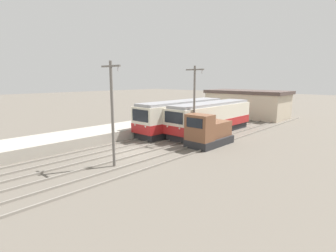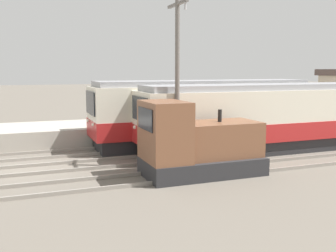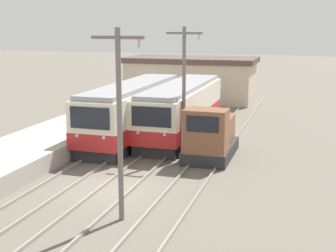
{
  "view_description": "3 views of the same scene",
  "coord_description": "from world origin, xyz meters",
  "px_view_note": "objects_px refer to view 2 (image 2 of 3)",
  "views": [
    {
      "loc": [
        16.48,
        -13.37,
        6.05
      ],
      "look_at": [
        -0.11,
        4.45,
        1.65
      ],
      "focal_mm": 28.0,
      "sensor_mm": 36.0,
      "label": 1
    },
    {
      "loc": [
        17.13,
        -0.24,
        4.18
      ],
      "look_at": [
        1.28,
        5.84,
        1.75
      ],
      "focal_mm": 42.0,
      "sensor_mm": 36.0,
      "label": 2
    },
    {
      "loc": [
        8.26,
        -18.55,
        7.3
      ],
      "look_at": [
        0.97,
        5.49,
        1.86
      ],
      "focal_mm": 50.0,
      "sensor_mm": 36.0,
      "label": 3
    }
  ],
  "objects_px": {
    "shunting_locomotive": "(196,145)",
    "catenary_mast_mid": "(177,76)",
    "commuter_train_center": "(260,120)",
    "commuter_train_left": "(204,115)"
  },
  "relations": [
    {
      "from": "catenary_mast_mid",
      "to": "commuter_train_center",
      "type": "bearing_deg",
      "value": 106.21
    },
    {
      "from": "commuter_train_left",
      "to": "catenary_mast_mid",
      "type": "xyz_separation_m",
      "value": [
        4.31,
        -3.4,
        2.25
      ]
    },
    {
      "from": "commuter_train_center",
      "to": "shunting_locomotive",
      "type": "relative_size",
      "value": 2.69
    },
    {
      "from": "commuter_train_left",
      "to": "catenary_mast_mid",
      "type": "height_order",
      "value": "catenary_mast_mid"
    },
    {
      "from": "shunting_locomotive",
      "to": "catenary_mast_mid",
      "type": "bearing_deg",
      "value": -171.86
    },
    {
      "from": "commuter_train_center",
      "to": "shunting_locomotive",
      "type": "height_order",
      "value": "commuter_train_center"
    },
    {
      "from": "commuter_train_center",
      "to": "shunting_locomotive",
      "type": "bearing_deg",
      "value": -58.89
    },
    {
      "from": "shunting_locomotive",
      "to": "catenary_mast_mid",
      "type": "relative_size",
      "value": 0.66
    },
    {
      "from": "commuter_train_left",
      "to": "catenary_mast_mid",
      "type": "relative_size",
      "value": 1.77
    },
    {
      "from": "shunting_locomotive",
      "to": "catenary_mast_mid",
      "type": "distance_m",
      "value": 3.11
    }
  ]
}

